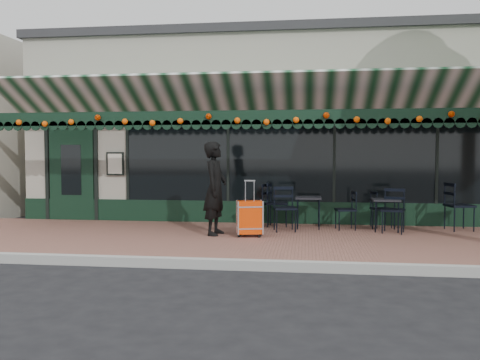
# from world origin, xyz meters

# --- Properties ---
(ground) EXTENTS (80.00, 80.00, 0.00)m
(ground) POSITION_xyz_m (0.00, 0.00, 0.00)
(ground) COLOR black
(ground) RESTS_ON ground
(sidewalk) EXTENTS (18.00, 4.00, 0.15)m
(sidewalk) POSITION_xyz_m (0.00, 2.00, 0.07)
(sidewalk) COLOR brown
(sidewalk) RESTS_ON ground
(curb) EXTENTS (18.00, 0.16, 0.15)m
(curb) POSITION_xyz_m (0.00, -0.08, 0.07)
(curb) COLOR #9E9E99
(curb) RESTS_ON ground
(restaurant_building) EXTENTS (12.00, 9.60, 4.50)m
(restaurant_building) POSITION_xyz_m (0.00, 7.84, 2.27)
(restaurant_building) COLOR #9F9B89
(restaurant_building) RESTS_ON ground
(woman) EXTENTS (0.52, 0.71, 1.82)m
(woman) POSITION_xyz_m (-0.98, 2.19, 1.06)
(woman) COLOR black
(woman) RESTS_ON sidewalk
(suitcase) EXTENTS (0.52, 0.36, 1.08)m
(suitcase) POSITION_xyz_m (-0.28, 2.03, 0.51)
(suitcase) COLOR #E03A07
(suitcase) RESTS_ON sidewalk
(cafe_table_a) EXTENTS (0.54, 0.54, 0.66)m
(cafe_table_a) POSITION_xyz_m (2.40, 3.12, 0.74)
(cafe_table_a) COLOR black
(cafe_table_a) RESTS_ON sidewalk
(cafe_table_b) EXTENTS (0.54, 0.54, 0.67)m
(cafe_table_b) POSITION_xyz_m (0.83, 3.32, 0.75)
(cafe_table_b) COLOR black
(cafe_table_b) RESTS_ON sidewalk
(chair_a_left) EXTENTS (0.47, 0.47, 0.82)m
(chair_a_left) POSITION_xyz_m (1.60, 3.19, 0.56)
(chair_a_left) COLOR black
(chair_a_left) RESTS_ON sidewalk
(chair_a_right) EXTENTS (0.49, 0.49, 0.79)m
(chair_a_right) POSITION_xyz_m (2.39, 3.62, 0.55)
(chair_a_right) COLOR black
(chair_a_right) RESTS_ON sidewalk
(chair_a_front) EXTENTS (0.56, 0.56, 0.90)m
(chair_a_front) POSITION_xyz_m (2.51, 2.86, 0.60)
(chair_a_front) COLOR black
(chair_a_front) RESTS_ON sidewalk
(chair_a_extra) EXTENTS (0.60, 0.60, 1.01)m
(chair_a_extra) POSITION_xyz_m (3.93, 3.40, 0.65)
(chair_a_extra) COLOR black
(chair_a_extra) RESTS_ON sidewalk
(chair_b_left) EXTENTS (0.63, 0.63, 0.95)m
(chair_b_left) POSITION_xyz_m (-0.26, 3.56, 0.63)
(chair_b_left) COLOR black
(chair_b_left) RESTS_ON sidewalk
(chair_b_right) EXTENTS (0.51, 0.51, 0.98)m
(chair_b_right) POSITION_xyz_m (0.15, 3.54, 0.64)
(chair_b_right) COLOR black
(chair_b_right) RESTS_ON sidewalk
(chair_b_front) EXTENTS (0.54, 0.54, 0.93)m
(chair_b_front) POSITION_xyz_m (0.35, 2.82, 0.61)
(chair_b_front) COLOR black
(chair_b_front) RESTS_ON sidewalk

